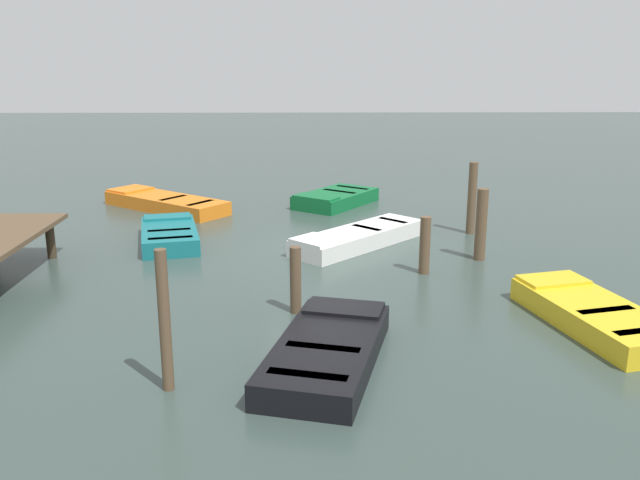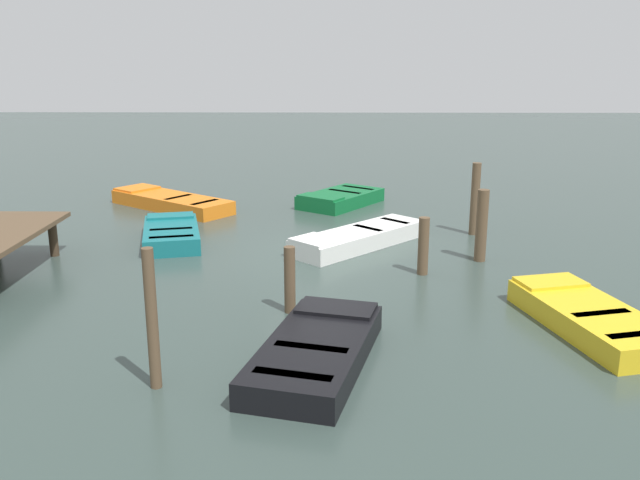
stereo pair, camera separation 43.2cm
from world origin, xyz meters
The scene contains 12 objects.
ground_plane centered at (0.00, 0.00, 0.00)m, with size 80.00×80.00×0.00m, color #33423D.
rowboat_yellow centered at (-4.38, -4.62, 0.22)m, with size 3.51×2.07×0.46m.
rowboat_white centered at (0.74, -0.93, 0.22)m, with size 3.53×3.47×0.46m.
rowboat_teal centered at (1.03, 3.69, 0.22)m, with size 2.95×1.89×0.46m.
rowboat_green centered at (5.37, -0.56, 0.22)m, with size 3.09×2.80×0.46m.
rowboat_black centered at (-5.80, -0.02, 0.22)m, with size 3.54×2.18×0.46m.
rowboat_orange centered at (4.85, 4.57, 0.22)m, with size 3.56×4.10×0.46m.
mooring_piling_mid_left centered at (-3.66, 0.49, 0.61)m, with size 0.20×0.20×1.22m, color brown.
mooring_piling_near_left centered at (-0.44, -3.61, 0.81)m, with size 0.25×0.25×1.63m, color brown.
mooring_piling_far_left centered at (-6.56, 2.20, 1.01)m, with size 0.16×0.16×2.02m, color brown.
mooring_piling_far_right centered at (-1.43, -2.19, 0.62)m, with size 0.23×0.23×1.23m, color brown.
mooring_piling_near_right centered at (1.90, -3.93, 0.93)m, with size 0.22×0.22×1.86m, color brown.
Camera 2 is at (-15.19, -0.20, 4.50)m, focal length 38.27 mm.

